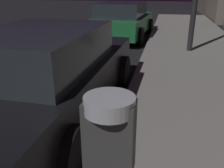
# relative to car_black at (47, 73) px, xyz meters

# --- Properties ---
(car_black) EXTENTS (2.15, 4.61, 1.43)m
(car_black) POSITION_rel_car_black_xyz_m (0.00, 0.00, 0.00)
(car_black) COLOR black
(car_black) RESTS_ON ground
(car_green) EXTENTS (2.32, 4.43, 1.43)m
(car_green) POSITION_rel_car_black_xyz_m (-0.00, 6.84, 0.01)
(car_green) COLOR #19592D
(car_green) RESTS_ON ground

